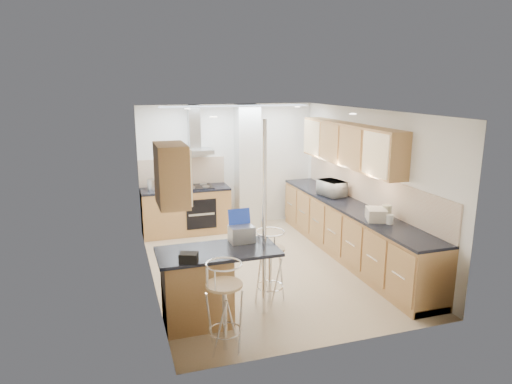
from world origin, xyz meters
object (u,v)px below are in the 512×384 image
object	(u,v)px
bar_stool_near	(225,307)
bar_stool_end	(270,267)
microwave	(332,188)
laptop	(242,234)
bread_bin	(376,214)

from	to	relation	value
bar_stool_near	bar_stool_end	distance (m)	1.26
microwave	bar_stool_near	xyz separation A→B (m)	(-2.69, -2.75, -0.54)
laptop	bar_stool_end	xyz separation A→B (m)	(0.42, 0.08, -0.53)
bar_stool_near	bread_bin	xyz separation A→B (m)	(2.62, 1.20, 0.49)
bar_stool_near	bar_stool_end	world-z (taller)	bar_stool_near
bar_stool_near	bread_bin	bearing A→B (deg)	11.93
laptop	microwave	bearing A→B (deg)	37.88
bread_bin	bar_stool_near	bearing A→B (deg)	-133.91
bar_stool_near	bread_bin	world-z (taller)	bread_bin
microwave	bread_bin	bearing A→B (deg)	166.73
bar_stool_near	bread_bin	distance (m)	2.92
laptop	bar_stool_near	world-z (taller)	laptop
microwave	bar_stool_end	distance (m)	2.65
bar_stool_near	laptop	bearing A→B (deg)	49.87
microwave	bar_stool_end	xyz separation A→B (m)	(-1.83, -1.83, -0.55)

